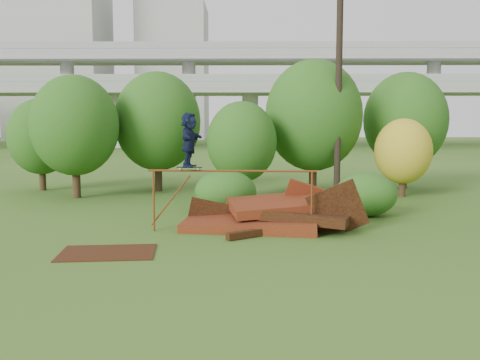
{
  "coord_description": "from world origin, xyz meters",
  "views": [
    {
      "loc": [
        -0.64,
        -13.82,
        3.26
      ],
      "look_at": [
        -0.8,
        2.0,
        1.6
      ],
      "focal_mm": 40.0,
      "sensor_mm": 36.0,
      "label": 1
    }
  ],
  "objects_px": {
    "flat_plate": "(108,253)",
    "skater": "(189,140)",
    "scrap_pile": "(270,217)",
    "utility_pole": "(339,89)"
  },
  "relations": [
    {
      "from": "flat_plate",
      "to": "skater",
      "type": "bearing_deg",
      "value": 56.94
    },
    {
      "from": "skater",
      "to": "flat_plate",
      "type": "bearing_deg",
      "value": 154.98
    },
    {
      "from": "scrap_pile",
      "to": "flat_plate",
      "type": "bearing_deg",
      "value": -141.86
    },
    {
      "from": "utility_pole",
      "to": "scrap_pile",
      "type": "bearing_deg",
      "value": -115.67
    },
    {
      "from": "flat_plate",
      "to": "utility_pole",
      "type": "xyz_separation_m",
      "value": [
        7.51,
        10.07,
        4.73
      ]
    },
    {
      "from": "skater",
      "to": "flat_plate",
      "type": "xyz_separation_m",
      "value": [
        -1.81,
        -2.78,
        -2.77
      ]
    },
    {
      "from": "scrap_pile",
      "to": "skater",
      "type": "xyz_separation_m",
      "value": [
        -2.47,
        -0.58,
        2.43
      ]
    },
    {
      "from": "scrap_pile",
      "to": "utility_pole",
      "type": "height_order",
      "value": "utility_pole"
    },
    {
      "from": "utility_pole",
      "to": "flat_plate",
      "type": "bearing_deg",
      "value": -126.69
    },
    {
      "from": "scrap_pile",
      "to": "skater",
      "type": "height_order",
      "value": "skater"
    }
  ]
}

